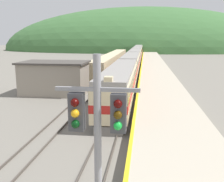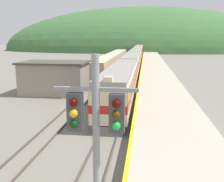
{
  "view_description": "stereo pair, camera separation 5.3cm",
  "coord_description": "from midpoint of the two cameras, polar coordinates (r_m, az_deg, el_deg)",
  "views": [
    {
      "loc": [
        2.69,
        -1.17,
        7.54
      ],
      "look_at": [
        -0.35,
        23.17,
        2.52
      ],
      "focal_mm": 42.0,
      "sensor_mm": 36.0,
      "label": 1
    },
    {
      "loc": [
        2.74,
        -1.17,
        7.54
      ],
      "look_at": [
        -0.35,
        23.17,
        2.52
      ],
      "focal_mm": 42.0,
      "sensor_mm": 36.0,
      "label": 2
    }
  ],
  "objects": [
    {
      "name": "carriage_third",
      "position": [
        72.18,
        5.11,
        7.38
      ],
      "size": [
        3.03,
        19.79,
        4.28
      ],
      "color": "black",
      "rests_on": "ground"
    },
    {
      "name": "express_train_lead_car",
      "position": [
        30.06,
        1.95,
        1.6
      ],
      "size": [
        3.04,
        21.54,
        4.64
      ],
      "color": "black",
      "rests_on": "ground"
    },
    {
      "name": "carriage_fifth",
      "position": [
        113.43,
        5.94,
        8.87
      ],
      "size": [
        3.03,
        19.79,
        4.28
      ],
      "color": "black",
      "rests_on": "ground"
    },
    {
      "name": "carriage_second",
      "position": [
        51.6,
        4.21,
        5.74
      ],
      "size": [
        3.03,
        19.79,
        4.28
      ],
      "color": "black",
      "rests_on": "ground"
    },
    {
      "name": "signal_mast_main",
      "position": [
        7.13,
        -3.23,
        -12.12
      ],
      "size": [
        2.2,
        0.42,
        7.14
      ],
      "color": "gray",
      "rests_on": "ground"
    },
    {
      "name": "track_main",
      "position": [
        71.61,
        5.06,
        5.55
      ],
      "size": [
        1.52,
        180.0,
        0.16
      ],
      "color": "#4C443D",
      "rests_on": "ground"
    },
    {
      "name": "station_shed",
      "position": [
        36.2,
        -12.28,
        2.85
      ],
      "size": [
        8.86,
        5.79,
        4.4
      ],
      "color": "gray",
      "rests_on": "ground"
    },
    {
      "name": "platform",
      "position": [
        51.69,
        9.62,
        3.62
      ],
      "size": [
        6.14,
        140.0,
        1.09
      ],
      "color": "#B2A893",
      "rests_on": "ground"
    },
    {
      "name": "siding_train",
      "position": [
        61.6,
        0.21,
        6.4
      ],
      "size": [
        2.9,
        45.13,
        3.85
      ],
      "color": "black",
      "rests_on": "ground"
    },
    {
      "name": "track_siding",
      "position": [
        71.95,
        1.22,
        5.62
      ],
      "size": [
        1.52,
        180.0,
        0.16
      ],
      "color": "#4C443D",
      "rests_on": "ground"
    },
    {
      "name": "carriage_fourth",
      "position": [
        92.79,
        5.62,
        8.29
      ],
      "size": [
        3.03,
        19.79,
        4.28
      ],
      "color": "black",
      "rests_on": "ground"
    },
    {
      "name": "distant_hills",
      "position": [
        158.8,
        6.33,
        8.78
      ],
      "size": [
        166.38,
        74.87,
        49.71
      ],
      "color": "#3D6B38",
      "rests_on": "ground"
    }
  ]
}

